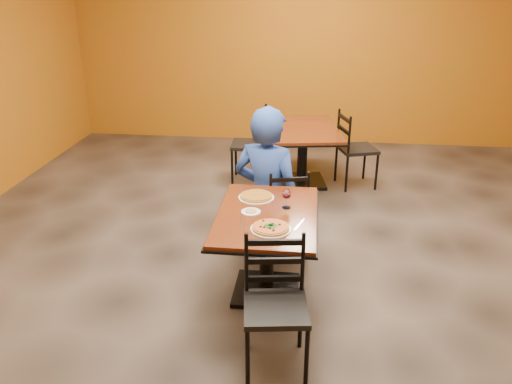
# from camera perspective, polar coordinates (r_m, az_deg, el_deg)

# --- Properties ---
(floor) EXTENTS (7.00, 8.00, 0.01)m
(floor) POSITION_cam_1_polar(r_m,az_deg,el_deg) (4.94, 1.71, -7.82)
(floor) COLOR black
(floor) RESTS_ON ground
(wall_back) EXTENTS (7.00, 0.01, 3.00)m
(wall_back) POSITION_cam_1_polar(r_m,az_deg,el_deg) (8.31, 4.33, 15.73)
(wall_back) COLOR #A65512
(wall_back) RESTS_ON ground
(table_main) EXTENTS (0.83, 1.23, 0.75)m
(table_main) POSITION_cam_1_polar(r_m,az_deg,el_deg) (4.24, 1.21, -4.77)
(table_main) COLOR #642C0F
(table_main) RESTS_ON floor
(table_second) EXTENTS (1.09, 1.44, 0.75)m
(table_second) POSITION_cam_1_polar(r_m,az_deg,el_deg) (6.63, 5.23, 5.55)
(table_second) COLOR #642C0F
(table_second) RESTS_ON floor
(chair_main_near) EXTENTS (0.48, 0.48, 0.94)m
(chair_main_near) POSITION_cam_1_polar(r_m,az_deg,el_deg) (3.51, 2.22, -12.90)
(chair_main_near) COLOR black
(chair_main_near) RESTS_ON floor
(chair_main_far) EXTENTS (0.47, 0.47, 0.87)m
(chair_main_far) POSITION_cam_1_polar(r_m,az_deg,el_deg) (5.01, 3.29, -1.80)
(chair_main_far) COLOR black
(chair_main_far) RESTS_ON floor
(chair_second_left) EXTENTS (0.46, 0.46, 0.99)m
(chair_second_left) POSITION_cam_1_polar(r_m,az_deg,el_deg) (6.69, -0.77, 5.25)
(chair_second_left) COLOR black
(chair_second_left) RESTS_ON floor
(chair_second_right) EXTENTS (0.55, 0.55, 0.98)m
(chair_second_right) POSITION_cam_1_polar(r_m,az_deg,el_deg) (6.67, 11.19, 4.67)
(chair_second_right) COLOR black
(chair_second_right) RESTS_ON floor
(diner) EXTENTS (0.80, 0.65, 1.44)m
(diner) POSITION_cam_1_polar(r_m,az_deg,el_deg) (4.93, 1.26, 1.41)
(diner) COLOR navy
(diner) RESTS_ON floor
(plate_main) EXTENTS (0.31, 0.31, 0.01)m
(plate_main) POSITION_cam_1_polar(r_m,az_deg,el_deg) (3.89, 1.64, -4.14)
(plate_main) COLOR white
(plate_main) RESTS_ON table_main
(pizza_main) EXTENTS (0.28, 0.28, 0.02)m
(pizza_main) POSITION_cam_1_polar(r_m,az_deg,el_deg) (3.89, 1.65, -3.93)
(pizza_main) COLOR maroon
(pizza_main) RESTS_ON plate_main
(plate_far) EXTENTS (0.31, 0.31, 0.01)m
(plate_far) POSITION_cam_1_polar(r_m,az_deg,el_deg) (4.44, 0.03, -0.61)
(plate_far) COLOR white
(plate_far) RESTS_ON table_main
(pizza_far) EXTENTS (0.28, 0.28, 0.02)m
(pizza_far) POSITION_cam_1_polar(r_m,az_deg,el_deg) (4.43, 0.03, -0.42)
(pizza_far) COLOR #C18B25
(pizza_far) RESTS_ON plate_far
(side_plate) EXTENTS (0.16, 0.16, 0.01)m
(side_plate) POSITION_cam_1_polar(r_m,az_deg,el_deg) (4.17, -0.57, -2.23)
(side_plate) COLOR white
(side_plate) RESTS_ON table_main
(dip) EXTENTS (0.09, 0.09, 0.01)m
(dip) POSITION_cam_1_polar(r_m,az_deg,el_deg) (4.16, -0.57, -2.12)
(dip) COLOR #A58250
(dip) RESTS_ON side_plate
(wine_glass) EXTENTS (0.08, 0.08, 0.18)m
(wine_glass) POSITION_cam_1_polar(r_m,az_deg,el_deg) (4.22, 3.41, -0.64)
(wine_glass) COLOR white
(wine_glass) RESTS_ON table_main
(fork) EXTENTS (0.07, 0.19, 0.00)m
(fork) POSITION_cam_1_polar(r_m,az_deg,el_deg) (4.00, -1.49, -3.44)
(fork) COLOR silver
(fork) RESTS_ON table_main
(knife) EXTENTS (0.08, 0.20, 0.00)m
(knife) POSITION_cam_1_polar(r_m,az_deg,el_deg) (3.98, 4.85, -3.63)
(knife) COLOR silver
(knife) RESTS_ON table_main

